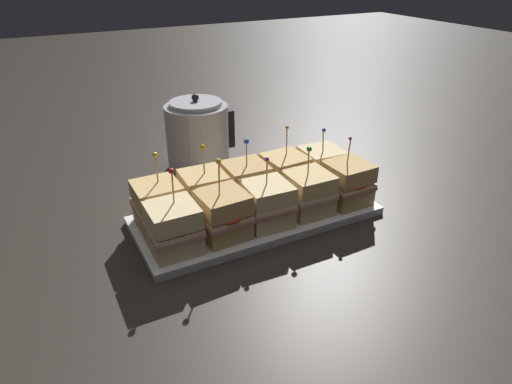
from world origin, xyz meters
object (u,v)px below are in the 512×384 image
Objects in this scene: sandwich_front_right at (308,193)px; sandwich_back_far_left at (158,205)px; sandwich_front_far_right at (347,183)px; sandwich_back_center at (245,184)px; sandwich_back_right at (285,175)px; sandwich_back_far_right at (321,167)px; sandwich_front_left at (223,215)px; sandwich_back_left at (204,193)px; sandwich_front_center at (268,204)px; kettle_steel at (198,136)px; sandwich_front_far_left at (173,228)px; serving_platter at (256,215)px.

sandwich_back_far_left is (-0.32, 0.10, 0.00)m from sandwich_front_right.
sandwich_back_center is (-0.22, 0.11, 0.00)m from sandwich_front_far_right.
sandwich_back_right reaches higher than sandwich_back_center.
sandwich_back_far_left is 1.08× the size of sandwich_back_far_right.
sandwich_front_left reaches higher than sandwich_back_far_left.
sandwich_back_left reaches higher than sandwich_front_far_right.
sandwich_back_center is at bearing 136.71° from sandwich_front_right.
sandwich_front_left reaches higher than sandwich_back_far_right.
sandwich_front_left is at bearing -89.98° from sandwich_back_left.
sandwich_back_left is at bearing 135.30° from sandwich_front_center.
sandwich_back_far_left reaches higher than sandwich_front_right.
kettle_steel is (-0.22, 0.28, 0.03)m from sandwich_back_far_right.
sandwich_front_far_left reaches higher than sandwich_front_far_right.
sandwich_front_far_left is at bearing -179.34° from sandwich_front_right.
sandwich_back_right is (0.10, 0.10, 0.00)m from sandwich_front_center.
sandwich_front_far_right is 0.24m from sandwich_back_center.
sandwich_front_right is (0.11, -0.05, 0.06)m from serving_platter.
sandwich_back_far_right is (0.21, 0.05, 0.06)m from serving_platter.
sandwich_back_far_right is (0.32, 0.10, -0.00)m from sandwich_front_left.
sandwich_back_center is at bearing -0.62° from sandwich_back_left.
sandwich_front_right is at bearing -89.35° from sandwich_back_right.
sandwich_back_far_left is (-0.21, 0.10, 0.00)m from sandwich_front_center.
sandwich_front_left is 1.07× the size of sandwich_back_far_left.
kettle_steel is at bearing 71.12° from sandwich_back_left.
sandwich_back_far_left is 0.42m from sandwich_back_far_right.
serving_platter is 3.51× the size of sandwich_front_center.
sandwich_back_left is 0.78× the size of kettle_steel.
sandwich_back_left is 0.10m from sandwich_back_center.
sandwich_front_center is 0.10m from sandwich_back_center.
sandwich_back_far_right is 0.73× the size of kettle_steel.
sandwich_back_far_right is (0.32, -0.00, -0.00)m from sandwich_back_left.
sandwich_back_center is (0.10, 0.10, -0.00)m from sandwich_front_left.
sandwich_back_left is at bearing 179.41° from sandwich_back_right.
sandwich_front_far_right is 0.95× the size of sandwich_back_right.
sandwich_back_left reaches higher than serving_platter.
sandwich_front_far_left is 0.97× the size of sandwich_front_left.
kettle_steel is at bearing 128.55° from sandwich_back_far_right.
sandwich_front_center reaches higher than sandwich_back_far_right.
sandwich_front_left is 0.11m from sandwich_back_left.
sandwich_front_left is 1.10× the size of sandwich_back_center.
sandwich_back_left is 1.02× the size of sandwich_back_center.
sandwich_back_right is at bearing 0.05° from sandwich_back_far_left.
sandwich_back_far_left reaches higher than sandwich_back_far_right.
sandwich_back_far_left is at bearing -125.64° from kettle_steel.
sandwich_back_center is (0.21, 0.11, 0.00)m from sandwich_front_far_left.
sandwich_back_far_left is (-0.11, 0.10, -0.00)m from sandwich_front_left.
sandwich_front_far_right is at bearing -18.75° from sandwich_back_left.
sandwich_front_right is 0.76× the size of kettle_steel.
sandwich_back_center is 0.77× the size of kettle_steel.
sandwich_back_far_left reaches higher than sandwich_front_center.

